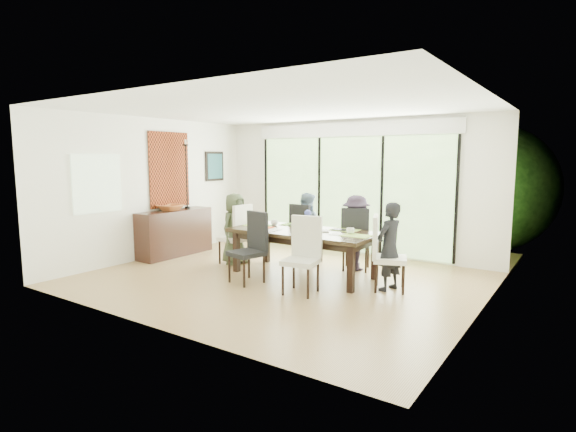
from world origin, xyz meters
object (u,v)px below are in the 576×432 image
Objects in this scene: chair_near_left at (246,248)px; person_far_right at (356,233)px; table_top at (304,232)px; vase at (308,226)px; chair_right_end at (390,253)px; cup_a at (274,223)px; chair_left_end at (234,234)px; chair_far_left at (307,233)px; person_left_end at (235,229)px; cup_c at (350,231)px; laptop at (259,226)px; person_far_left at (307,228)px; chair_far_right at (356,238)px; cup_b at (308,229)px; person_right_end at (389,247)px; sideboard at (175,233)px; chair_near_right at (301,256)px; bowl at (170,208)px.

person_far_right is at bearing 71.79° from chair_near_left.
vase reaches higher than table_top.
cup_a is at bearing 65.19° from chair_right_end.
chair_left_end and chair_far_left have the same top height.
cup_a is at bearing 167.91° from table_top.
chair_left_end is at bearing 89.33° from person_left_end.
chair_right_end is 8.87× the size of cup_c.
chair_far_left is at bearing 24.02° from laptop.
person_far_left is 10.40× the size of cup_a.
chair_near_left is 1.64m from cup_c.
chair_far_right reaches higher than cup_a.
person_far_left is (-1.95, 0.83, 0.10)m from chair_right_end.
chair_far_right is at bearing -8.99° from laptop.
person_far_left is at bearing 131.79° from chair_left_end.
table_top is 0.12m from vase.
chair_left_end is 0.85× the size of person_far_left.
person_far_right is at bearing 66.73° from cup_b.
person_left_end reaches higher than chair_far_left.
person_right_end is at bearing 93.46° from chair_left_end.
sideboard is at bearing 23.74° from person_far_right.
person_left_end is at bearing 47.11° from chair_far_left.
person_far_left is 10.75× the size of vase.
sideboard is (-1.45, -0.12, -0.10)m from chair_left_end.
person_far_left reaches higher than chair_right_end.
chair_left_end is 1.33m from chair_near_left.
chair_near_right is 1.06m from vase.
chair_near_left is (-0.05, -1.72, 0.00)m from chair_far_left.
chair_far_left is (-0.45, 0.85, -0.17)m from table_top.
chair_far_left is at bearing 7.37° from person_far_right.
cup_c is at bearing 157.54° from person_far_left.
cup_c is at bearing 3.39° from sideboard.
bowl is (-3.50, -1.07, 0.41)m from chair_far_right.
cup_a is at bearing 77.92° from chair_far_left.
chair_right_end reaches higher than cup_b.
chair_right_end is 2.36m from laptop.
person_right_end is 3.91× the size of laptop.
chair_far_right is at bearing 17.04° from bowl.
cup_b is at bearing -162.90° from cup_c.
cup_a reaches higher than cup_b.
vase is (1.53, 0.05, 0.17)m from person_left_end.
laptop is at bearing 15.66° from chair_far_right.
chair_far_left is 9.17× the size of vase.
chair_far_right is at bearing 67.17° from cup_b.
person_far_left reaches higher than laptop.
chair_near_left reaches higher than laptop.
person_far_left reaches higher than chair_near_left.
chair_near_right is at bearing 110.11° from chair_right_end.
person_far_left is 1.00× the size of person_far_right.
vase is (-0.50, -0.80, 0.26)m from chair_far_right.
person_far_right is at bearing 16.74° from bowl.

